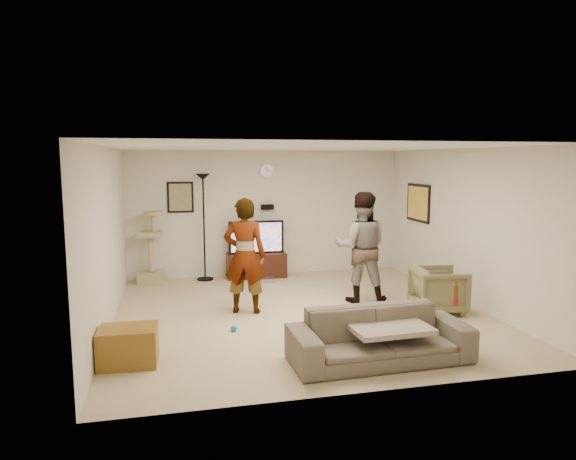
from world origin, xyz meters
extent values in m
cube|color=tan|center=(0.00, 0.00, -0.01)|extent=(5.50, 5.50, 0.02)
cube|color=white|center=(0.00, 0.00, 2.51)|extent=(5.50, 5.50, 0.02)
cube|color=beige|center=(0.00, 2.75, 1.25)|extent=(5.50, 0.04, 2.50)
cube|color=beige|center=(0.00, -2.75, 1.25)|extent=(5.50, 0.04, 2.50)
cube|color=beige|center=(-2.75, 0.00, 1.25)|extent=(0.04, 5.50, 2.50)
cube|color=beige|center=(2.75, 0.00, 1.25)|extent=(0.04, 5.50, 2.50)
cylinder|color=white|center=(0.00, 2.72, 2.10)|extent=(0.26, 0.04, 0.26)
cube|color=black|center=(0.00, 2.69, 1.38)|extent=(0.25, 0.10, 0.10)
cube|color=#807854|center=(-1.70, 2.73, 1.60)|extent=(0.42, 0.03, 0.52)
cube|color=gold|center=(2.73, 1.60, 1.50)|extent=(0.03, 0.78, 0.62)
cube|color=black|center=(-0.26, 2.50, 0.24)|extent=(1.16, 0.45, 0.48)
cube|color=#B0AFBC|center=(-0.18, 2.11, 0.04)|extent=(0.40, 0.30, 0.07)
cube|color=black|center=(-0.26, 2.50, 0.81)|extent=(1.09, 0.08, 0.65)
cube|color=gold|center=(-0.26, 2.46, 0.81)|extent=(1.00, 0.01, 0.57)
cylinder|color=black|center=(-1.28, 2.51, 1.03)|extent=(0.32, 0.32, 2.06)
cube|color=tan|center=(-2.28, 2.50, 0.69)|extent=(0.53, 0.53, 1.37)
imported|color=gray|center=(-0.81, 0.22, 0.88)|extent=(0.74, 0.59, 1.76)
imported|color=navy|center=(1.13, 0.40, 0.90)|extent=(1.04, 0.92, 1.81)
imported|color=brown|center=(0.43, -2.03, 0.30)|extent=(2.10, 0.87, 0.61)
cube|color=tan|center=(0.52, -2.03, 0.41)|extent=(0.93, 0.74, 0.06)
cylinder|color=#5B350F|center=(1.38, -2.03, 0.73)|extent=(0.06, 0.06, 0.25)
imported|color=brown|center=(2.08, -0.42, 0.34)|extent=(0.85, 0.83, 0.68)
cube|color=brown|center=(-2.40, -1.47, 0.22)|extent=(0.67, 0.51, 0.43)
sphere|color=#0487A3|center=(-1.09, -0.63, 0.04)|extent=(0.08, 0.08, 0.08)
camera|label=1|loc=(-1.86, -7.29, 2.32)|focal=31.71mm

